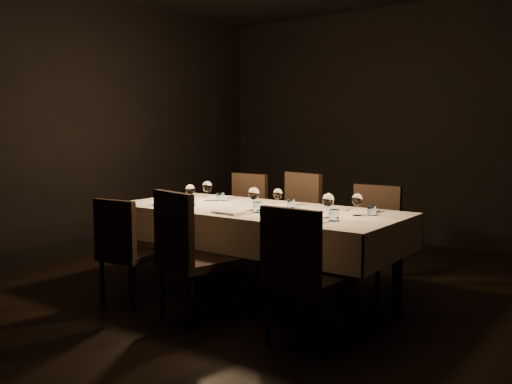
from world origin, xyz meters
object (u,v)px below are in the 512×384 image
Objects in this scene: dining_table at (256,217)px; chair_far_center at (293,220)px; chair_near_left at (124,246)px; chair_near_right at (299,270)px; chair_near_center at (188,251)px; chair_far_left at (242,215)px; chair_far_right at (371,232)px.

chair_far_center reaches higher than dining_table.
chair_near_right is (1.62, 0.09, 0.03)m from chair_near_left.
chair_near_center is (0.71, -0.00, 0.05)m from chair_near_left.
dining_table is at bearing -42.94° from chair_far_left.
chair_near_right reaches higher than chair_near_left.
chair_far_left is 1.49m from chair_far_right.
chair_near_right is (0.91, 0.09, -0.02)m from chair_near_center.
chair_far_center reaches higher than chair_near_left.
chair_far_right reaches higher than dining_table.
chair_near_right reaches higher than dining_table.
chair_near_center is 0.98× the size of chair_far_center.
chair_near_left is 0.87× the size of chair_far_center.
chair_far_left is (-0.77, 0.80, -0.16)m from dining_table.
chair_near_center reaches higher than chair_near_left.
chair_far_right is at bearing 1.82° from chair_far_left.
chair_near_left is at bearing -130.25° from dining_table.
chair_far_right is (0.73, 0.76, -0.17)m from dining_table.
chair_near_right is 1.52m from chair_far_right.
dining_table is 2.88× the size of chair_near_left.
chair_far_right reaches higher than chair_near_left.
dining_table is at bearing -133.89° from chair_far_right.
chair_near_right is 2.28m from chair_far_left.
chair_far_center is at bearing -73.44° from chair_near_center.
chair_far_left reaches higher than chair_near_left.
chair_near_right is 1.80m from chair_far_center.
chair_near_left is 1.71m from chair_far_center.
chair_near_right is at bearing -39.62° from chair_far_left.
chair_near_right is (0.90, -0.75, -0.17)m from dining_table.
chair_far_center reaches higher than chair_near_center.
dining_table is at bearing -68.14° from chair_far_center.
chair_near_center reaches higher than chair_far_right.
chair_near_left is at bearing 5.28° from chair_near_right.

